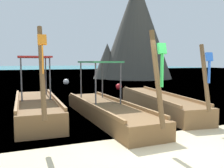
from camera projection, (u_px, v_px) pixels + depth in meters
name	position (u px, v px, depth m)	size (l,w,h in m)	color
ground	(162.00, 149.00, 5.60)	(120.00, 120.00, 0.00)	beige
sea_water	(27.00, 70.00, 62.01)	(120.00, 120.00, 0.00)	teal
longtail_boat_orange_ribbon	(37.00, 107.00, 8.67)	(1.51, 5.94, 2.89)	brown
longtail_boat_green_ribbon	(107.00, 109.00, 8.55)	(1.41, 6.46, 2.74)	brown
longtail_boat_blue_ribbon	(158.00, 102.00, 10.11)	(1.97, 6.54, 2.50)	brown
karst_rock	(135.00, 30.00, 29.03)	(9.29, 8.45, 11.81)	#47443D
mooring_buoy_near	(119.00, 87.00, 17.33)	(0.44, 0.44, 0.44)	red
mooring_buoy_far	(66.00, 82.00, 21.25)	(0.50, 0.50, 0.50)	white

